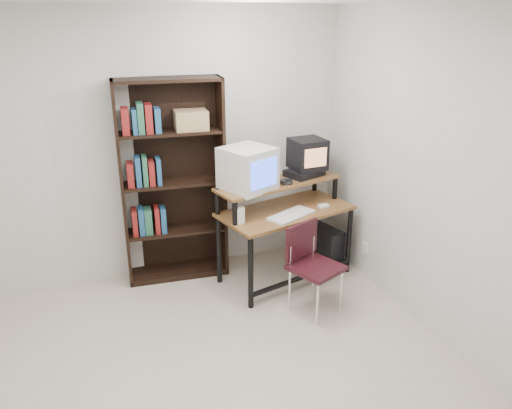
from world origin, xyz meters
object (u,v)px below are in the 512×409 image
object	(u,v)px
pc_tower	(323,246)
bookshelf	(172,180)
computer_desk	(284,212)
crt_tv	(308,154)
crt_monitor	(248,169)
school_chair	(311,259)

from	to	relation	value
pc_tower	bookshelf	size ratio (longest dim) A/B	0.23
computer_desk	pc_tower	bearing A→B (deg)	-2.98
crt_tv	pc_tower	distance (m)	1.01
crt_monitor	pc_tower	xyz separation A→B (m)	(0.86, 0.07, -0.96)
crt_tv	pc_tower	bearing A→B (deg)	-39.46
crt_tv	school_chair	world-z (taller)	crt_tv
school_chair	crt_tv	bearing A→B (deg)	44.53
crt_tv	bookshelf	distance (m)	1.36
crt_tv	bookshelf	world-z (taller)	bookshelf
school_chair	bookshelf	size ratio (longest dim) A/B	0.40
crt_monitor	crt_tv	xyz separation A→B (m)	(0.70, 0.18, 0.03)
crt_tv	pc_tower	xyz separation A→B (m)	(0.16, -0.12, -0.99)
crt_monitor	computer_desk	bearing A→B (deg)	-29.36
crt_monitor	school_chair	world-z (taller)	crt_monitor
crt_tv	school_chair	distance (m)	1.15
crt_monitor	school_chair	xyz separation A→B (m)	(0.36, -0.65, -0.68)
pc_tower	bookshelf	xyz separation A→B (m)	(-1.49, 0.35, 0.80)
crt_tv	pc_tower	world-z (taller)	crt_tv
crt_tv	computer_desk	bearing A→B (deg)	-151.37
computer_desk	crt_monitor	distance (m)	0.60
pc_tower	bookshelf	bearing A→B (deg)	150.75
crt_monitor	pc_tower	bearing A→B (deg)	-20.07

